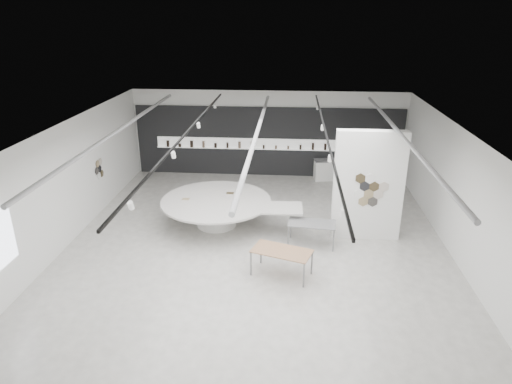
# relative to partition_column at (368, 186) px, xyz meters

# --- Properties ---
(room) EXTENTS (12.02, 14.02, 3.82)m
(room) POSITION_rel_partition_column_xyz_m (-3.59, -1.00, 0.27)
(room) COLOR beige
(room) RESTS_ON ground
(back_wall_display) EXTENTS (11.80, 0.27, 3.10)m
(back_wall_display) POSITION_rel_partition_column_xyz_m (-3.58, 5.94, -0.26)
(back_wall_display) COLOR black
(back_wall_display) RESTS_ON ground
(partition_column) EXTENTS (2.20, 0.38, 3.60)m
(partition_column) POSITION_rel_partition_column_xyz_m (0.00, 0.00, 0.00)
(partition_column) COLOR white
(partition_column) RESTS_ON ground
(display_island) EXTENTS (4.89, 3.87, 0.97)m
(display_island) POSITION_rel_partition_column_xyz_m (-4.91, 0.50, -1.17)
(display_island) COLOR white
(display_island) RESTS_ON ground
(sample_table_wood) EXTENTS (1.81, 1.30, 0.77)m
(sample_table_wood) POSITION_rel_partition_column_xyz_m (-2.66, -2.55, -1.09)
(sample_table_wood) COLOR #9E7252
(sample_table_wood) RESTS_ON ground
(sample_table_stone) EXTENTS (1.56, 0.90, 0.76)m
(sample_table_stone) POSITION_rel_partition_column_xyz_m (-1.75, -0.68, -1.10)
(sample_table_stone) COLOR slate
(sample_table_stone) RESTS_ON ground
(kitchen_counter) EXTENTS (1.66, 0.83, 1.25)m
(kitchen_counter) POSITION_rel_partition_column_xyz_m (-0.64, 5.55, -1.35)
(kitchen_counter) COLOR white
(kitchen_counter) RESTS_ON ground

